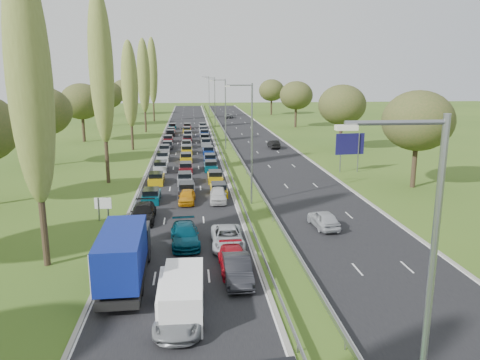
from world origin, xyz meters
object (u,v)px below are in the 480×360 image
blue_lorry (125,255)px  info_sign (103,206)px  white_van_rear (183,293)px  white_van_front (176,297)px  direction_sign (350,146)px  near_car_3 (143,213)px  near_car_2 (131,249)px

blue_lorry → info_sign: blue_lorry is taller
white_van_rear → white_van_front: bearing=-167.8°
white_van_front → direction_sign: (21.87, 35.59, 2.60)m
near_car_3 → white_van_rear: size_ratio=0.94×
near_car_3 → white_van_front: white_van_front is taller
blue_lorry → white_van_rear: size_ratio=1.63×
info_sign → direction_sign: size_ratio=0.40×
blue_lorry → white_van_front: 5.24m
info_sign → direction_sign: bearing=32.2°
near_car_3 → blue_lorry: 13.01m
near_car_3 → white_van_rear: (3.77, -16.88, 0.36)m
near_car_3 → white_van_rear: bearing=-77.9°
near_car_2 → white_van_front: size_ratio=1.10×
info_sign → blue_lorry: bearing=-74.6°
near_car_2 → blue_lorry: bearing=-89.0°
near_car_2 → white_van_front: (3.40, -8.20, 0.23)m
near_car_2 → white_van_front: 8.88m
blue_lorry → info_sign: (-3.70, 13.46, -0.58)m
blue_lorry → white_van_rear: 5.42m
white_van_rear → direction_sign: 41.57m
near_car_2 → blue_lorry: (0.16, -4.19, 1.21)m
near_car_2 → direction_sign: direction_sign is taller
white_van_front → info_sign: size_ratio=2.24×
near_car_2 → info_sign: info_sign is taller
near_car_2 → direction_sign: (25.27, 27.40, 2.83)m
white_van_rear → near_car_2: bearing=116.8°
white_van_front → direction_sign: size_ratio=0.91×
info_sign → direction_sign: 34.10m
direction_sign → white_van_rear: bearing=-121.1°
info_sign → white_van_front: bearing=-68.3°
blue_lorry → info_sign: bearing=104.3°
near_car_2 → direction_sign: 37.38m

